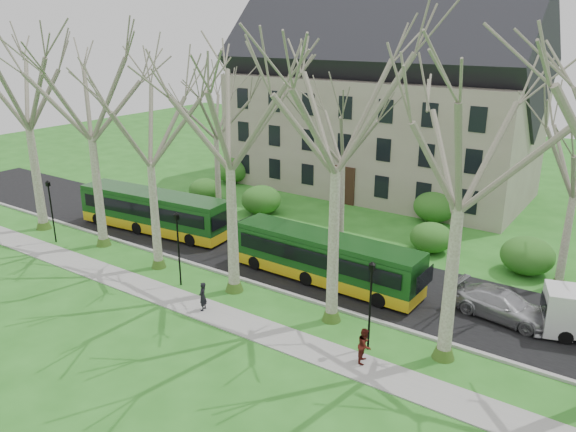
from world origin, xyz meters
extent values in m
plane|color=#286D1F|center=(0.00, 0.00, 0.00)|extent=(120.00, 120.00, 0.00)
cube|color=gray|center=(0.00, -2.50, 0.03)|extent=(70.00, 2.00, 0.06)
cube|color=black|center=(0.00, 5.50, 0.03)|extent=(80.00, 8.00, 0.06)
cube|color=#A5A39E|center=(0.00, 1.50, 0.07)|extent=(80.00, 0.25, 0.14)
cube|color=gray|center=(-6.00, 24.00, 5.00)|extent=(26.00, 12.00, 10.00)
cylinder|color=black|center=(-18.00, -1.00, 2.00)|extent=(0.10, 0.10, 4.00)
cube|color=black|center=(-18.00, -1.00, 4.15)|extent=(0.22, 0.22, 0.30)
cylinder|color=black|center=(-6.00, -1.00, 2.00)|extent=(0.10, 0.10, 4.00)
cube|color=black|center=(-6.00, -1.00, 4.15)|extent=(0.22, 0.22, 0.30)
cylinder|color=black|center=(6.00, -1.00, 2.00)|extent=(0.10, 0.10, 4.00)
cube|color=black|center=(6.00, -1.00, 4.15)|extent=(0.22, 0.22, 0.30)
ellipsoid|color=#1D6522|center=(-16.00, 12.00, 1.00)|extent=(2.60, 2.60, 2.00)
ellipsoid|color=#1D6522|center=(-10.00, 12.00, 1.00)|extent=(2.60, 2.60, 2.00)
ellipsoid|color=#1D6522|center=(4.00, 12.00, 1.00)|extent=(2.60, 2.60, 2.00)
ellipsoid|color=#1D6522|center=(10.00, 12.00, 1.00)|extent=(2.60, 2.60, 2.00)
ellipsoid|color=#1D6522|center=(-18.00, 18.00, 1.00)|extent=(2.60, 2.60, 2.00)
ellipsoid|color=#1D6522|center=(2.00, 18.00, 1.00)|extent=(2.60, 2.60, 2.00)
imported|color=#A8A8AC|center=(10.30, 5.39, 0.79)|extent=(5.30, 2.76, 1.47)
imported|color=black|center=(-2.80, -2.57, 0.84)|extent=(0.53, 0.66, 1.56)
imported|color=#501812|center=(6.34, -2.06, 0.87)|extent=(0.78, 0.91, 1.63)
camera|label=1|loc=(15.75, -21.70, 14.21)|focal=35.00mm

